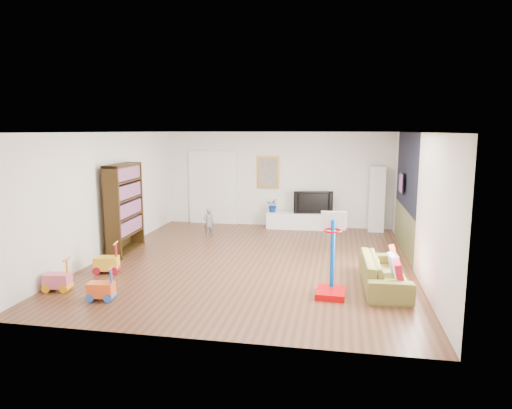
% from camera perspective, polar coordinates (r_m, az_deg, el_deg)
% --- Properties ---
extents(floor, '(6.50, 7.50, 0.00)m').
position_cam_1_polar(floor, '(9.75, -0.43, -7.06)').
color(floor, brown).
rests_on(floor, ground).
extents(ceiling, '(6.50, 7.50, 0.00)m').
position_cam_1_polar(ceiling, '(9.36, -0.45, 9.02)').
color(ceiling, white).
rests_on(ceiling, ground).
extents(wall_back, '(6.50, 0.00, 2.70)m').
position_cam_1_polar(wall_back, '(13.13, 2.64, 3.17)').
color(wall_back, silver).
rests_on(wall_back, ground).
extents(wall_front, '(6.50, 0.00, 2.70)m').
position_cam_1_polar(wall_front, '(5.88, -7.32, -4.46)').
color(wall_front, silver).
rests_on(wall_front, ground).
extents(wall_left, '(0.00, 7.50, 2.70)m').
position_cam_1_polar(wall_left, '(10.56, -18.04, 1.24)').
color(wall_left, silver).
rests_on(wall_left, ground).
extents(wall_right, '(0.00, 7.50, 2.70)m').
position_cam_1_polar(wall_right, '(9.42, 19.38, 0.25)').
color(wall_right, white).
rests_on(wall_right, ground).
extents(navy_accent, '(0.01, 3.20, 1.70)m').
position_cam_1_polar(navy_accent, '(10.73, 18.30, 4.04)').
color(navy_accent, black).
rests_on(navy_accent, wall_right).
extents(olive_wainscot, '(0.01, 3.20, 1.00)m').
position_cam_1_polar(olive_wainscot, '(10.93, 17.95, -3.03)').
color(olive_wainscot, brown).
rests_on(olive_wainscot, wall_right).
extents(doorway, '(1.45, 0.06, 2.10)m').
position_cam_1_polar(doorway, '(13.52, -5.41, 2.03)').
color(doorway, white).
rests_on(doorway, ground).
extents(painting_back, '(0.62, 0.06, 0.92)m').
position_cam_1_polar(painting_back, '(13.11, 1.53, 4.04)').
color(painting_back, gold).
rests_on(painting_back, wall_back).
extents(artwork_right, '(0.04, 0.56, 0.46)m').
position_cam_1_polar(artwork_right, '(10.95, 17.75, 2.58)').
color(artwork_right, '#7F3F8C').
rests_on(artwork_right, wall_right).
extents(media_console, '(1.96, 0.54, 0.45)m').
position_cam_1_polar(media_console, '(12.91, 5.70, -2.02)').
color(media_console, white).
rests_on(media_console, ground).
extents(tall_cabinet, '(0.43, 0.43, 1.79)m').
position_cam_1_polar(tall_cabinet, '(12.85, 14.86, 0.68)').
color(tall_cabinet, silver).
rests_on(tall_cabinet, ground).
extents(bookshelf, '(0.44, 1.39, 2.01)m').
position_cam_1_polar(bookshelf, '(10.67, -16.14, -0.48)').
color(bookshelf, '#30200B').
rests_on(bookshelf, ground).
extents(sofa, '(0.79, 1.88, 0.54)m').
position_cam_1_polar(sofa, '(8.39, 15.75, -8.19)').
color(sofa, olive).
rests_on(sofa, ground).
extents(basketball_hoop, '(0.51, 0.61, 1.41)m').
position_cam_1_polar(basketball_hoop, '(7.67, 9.45, -6.25)').
color(basketball_hoop, '#C20104').
rests_on(basketball_hoop, ground).
extents(ride_on_yellow, '(0.50, 0.37, 0.60)m').
position_cam_1_polar(ride_on_yellow, '(9.34, -18.21, -6.35)').
color(ride_on_yellow, yellow).
rests_on(ride_on_yellow, ground).
extents(ride_on_orange, '(0.44, 0.31, 0.55)m').
position_cam_1_polar(ride_on_orange, '(7.92, -18.84, -9.36)').
color(ride_on_orange, '#FC5C20').
rests_on(ride_on_orange, ground).
extents(ride_on_pink, '(0.46, 0.32, 0.57)m').
position_cam_1_polar(ride_on_pink, '(8.63, -23.62, -8.04)').
color(ride_on_pink, '#E6617E').
rests_on(ride_on_pink, ground).
extents(child, '(0.32, 0.29, 0.74)m').
position_cam_1_polar(child, '(11.92, -5.94, -2.26)').
color(child, slate).
rests_on(child, ground).
extents(tv, '(1.10, 0.34, 0.63)m').
position_cam_1_polar(tv, '(12.83, 7.11, 0.34)').
color(tv, black).
rests_on(tv, media_console).
extents(vase_plant, '(0.41, 0.38, 0.39)m').
position_cam_1_polar(vase_plant, '(12.88, 2.15, -0.08)').
color(vase_plant, navy).
rests_on(vase_plant, media_console).
extents(pillow_left, '(0.11, 0.39, 0.39)m').
position_cam_1_polar(pillow_left, '(7.86, 17.47, -8.26)').
color(pillow_left, '#AE122B').
rests_on(pillow_left, sofa).
extents(pillow_center, '(0.13, 0.38, 0.37)m').
position_cam_1_polar(pillow_center, '(8.36, 16.82, -7.19)').
color(pillow_center, white).
rests_on(pillow_center, sofa).
extents(pillow_right, '(0.11, 0.36, 0.36)m').
position_cam_1_polar(pillow_right, '(8.90, 16.85, -6.19)').
color(pillow_right, '#C64826').
rests_on(pillow_right, sofa).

